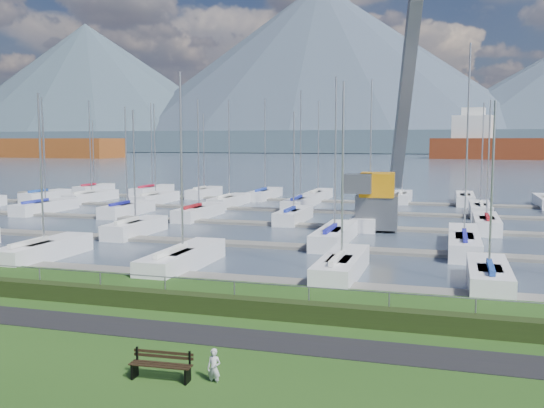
% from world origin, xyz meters
% --- Properties ---
extents(path, '(160.00, 2.00, 0.04)m').
position_xyz_m(path, '(0.00, -3.00, 0.01)').
color(path, black).
rests_on(path, grass).
extents(water, '(800.00, 540.00, 0.20)m').
position_xyz_m(water, '(0.00, 260.00, -0.40)').
color(water, '#404D5E').
extents(hedge, '(80.00, 0.70, 0.70)m').
position_xyz_m(hedge, '(0.00, -0.40, 0.35)').
color(hedge, black).
rests_on(hedge, grass).
extents(fence, '(80.00, 0.04, 0.04)m').
position_xyz_m(fence, '(0.00, 0.00, 1.20)').
color(fence, gray).
rests_on(fence, grass).
extents(foothill, '(900.00, 80.00, 12.00)m').
position_xyz_m(foothill, '(0.00, 330.00, 6.00)').
color(foothill, '#445663').
rests_on(foothill, water).
extents(mountains, '(1190.00, 360.00, 115.00)m').
position_xyz_m(mountains, '(7.35, 404.62, 46.68)').
color(mountains, '#3A4455').
rests_on(mountains, water).
extents(docks, '(90.00, 41.60, 0.25)m').
position_xyz_m(docks, '(0.00, 26.00, -0.22)').
color(docks, slate).
rests_on(docks, water).
extents(bench_right, '(1.82, 0.52, 0.85)m').
position_xyz_m(bench_right, '(2.36, -6.99, 0.42)').
color(bench_right, black).
rests_on(bench_right, grass).
extents(person, '(0.43, 0.31, 1.11)m').
position_xyz_m(person, '(3.84, -6.74, 0.55)').
color(person, '#B6B5BD').
rests_on(person, grass).
extents(crane, '(5.93, 13.23, 22.35)m').
position_xyz_m(crane, '(5.04, 26.69, 5.33)').
color(crane, slate).
rests_on(crane, water).
extents(cargo_ship_west, '(95.61, 23.64, 21.50)m').
position_xyz_m(cargo_ship_west, '(-169.38, 192.69, 3.59)').
color(cargo_ship_west, brown).
rests_on(cargo_ship_west, water).
extents(sailboat_fleet, '(75.72, 49.63, 13.31)m').
position_xyz_m(sailboat_fleet, '(-1.93, 29.40, 5.25)').
color(sailboat_fleet, '#A3152D').
rests_on(sailboat_fleet, water).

